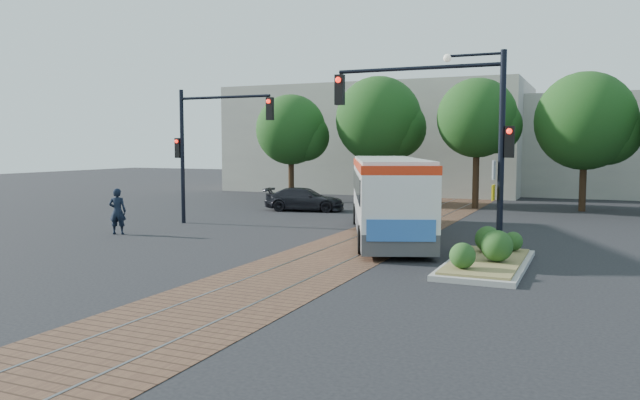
{
  "coord_description": "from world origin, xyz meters",
  "views": [
    {
      "loc": [
        7.58,
        -19.26,
        3.51
      ],
      "look_at": [
        -1.25,
        0.71,
        1.6
      ],
      "focal_mm": 35.0,
      "sensor_mm": 36.0,
      "label": 1
    }
  ],
  "objects": [
    {
      "name": "traffic_island",
      "position": [
        4.82,
        -0.9,
        0.33
      ],
      "size": [
        2.2,
        5.2,
        1.13
      ],
      "color": "gray",
      "rests_on": "ground"
    },
    {
      "name": "signal_pole_main",
      "position": [
        3.86,
        -0.81,
        4.16
      ],
      "size": [
        5.49,
        0.46,
        6.0
      ],
      "color": "black",
      "rests_on": "ground"
    },
    {
      "name": "ground",
      "position": [
        0.0,
        0.0,
        0.0
      ],
      "size": [
        120.0,
        120.0,
        0.0
      ],
      "primitive_type": "plane",
      "color": "black",
      "rests_on": "ground"
    },
    {
      "name": "officer",
      "position": [
        -9.68,
        -0.06,
        0.92
      ],
      "size": [
        0.79,
        0.67,
        1.83
      ],
      "primitive_type": "imported",
      "rotation": [
        0.0,
        0.0,
        3.56
      ],
      "color": "black",
      "rests_on": "ground"
    },
    {
      "name": "tree_row",
      "position": [
        1.21,
        16.42,
        4.85
      ],
      "size": [
        26.4,
        5.6,
        7.67
      ],
      "color": "#382314",
      "rests_on": "ground"
    },
    {
      "name": "parked_car",
      "position": [
        -6.72,
        11.02,
        0.62
      ],
      "size": [
        4.56,
        2.61,
        1.24
      ],
      "primitive_type": "imported",
      "rotation": [
        0.0,
        0.0,
        1.79
      ],
      "color": "black",
      "rests_on": "ground"
    },
    {
      "name": "warehouses",
      "position": [
        -0.53,
        28.75,
        3.81
      ],
      "size": [
        40.0,
        13.0,
        8.0
      ],
      "color": "#ADA899",
      "rests_on": "ground"
    },
    {
      "name": "city_bus",
      "position": [
        0.23,
        3.83,
        1.68
      ],
      "size": [
        6.43,
        11.35,
        3.02
      ],
      "rotation": [
        0.0,
        0.0,
        0.38
      ],
      "color": "#414143",
      "rests_on": "ground"
    },
    {
      "name": "trackbed",
      "position": [
        0.0,
        4.0,
        0.01
      ],
      "size": [
        3.6,
        40.0,
        0.02
      ],
      "color": "brown",
      "rests_on": "ground"
    },
    {
      "name": "signal_pole_left",
      "position": [
        -8.37,
        4.0,
        3.86
      ],
      "size": [
        4.99,
        0.34,
        6.0
      ],
      "color": "black",
      "rests_on": "ground"
    }
  ]
}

